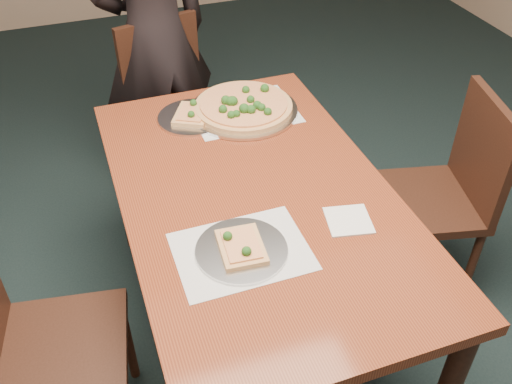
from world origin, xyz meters
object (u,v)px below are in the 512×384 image
object	(u,v)px
dining_table	(256,212)
pizza_pan	(244,107)
chair_far	(174,103)
chair_right	(446,188)
diner	(154,35)
chair_left	(29,342)
slice_plate_near	(241,248)
slice_plate_far	(192,116)

from	to	relation	value
dining_table	pizza_pan	world-z (taller)	pizza_pan
pizza_pan	chair_far	bearing A→B (deg)	107.93
chair_right	diner	world-z (taller)	diner
dining_table	pizza_pan	xyz separation A→B (m)	(0.13, 0.51, 0.12)
diner	chair_left	bearing A→B (deg)	48.50
diner	slice_plate_near	world-z (taller)	diner
chair_left	slice_plate_far	bearing A→B (deg)	-36.01
dining_table	chair_far	size ratio (longest dim) A/B	1.65
dining_table	slice_plate_near	size ratio (longest dim) A/B	5.36
chair_left	chair_far	bearing A→B (deg)	-21.44
pizza_pan	slice_plate_near	bearing A→B (deg)	-109.15
slice_plate_far	chair_left	bearing A→B (deg)	-135.39
chair_right	slice_plate_near	size ratio (longest dim) A/B	3.25
chair_far	chair_right	size ratio (longest dim) A/B	1.00
chair_right	pizza_pan	bearing A→B (deg)	-110.52
chair_left	chair_right	world-z (taller)	same
chair_far	slice_plate_near	world-z (taller)	chair_far
dining_table	diner	distance (m)	1.21
pizza_pan	chair_right	bearing A→B (deg)	-33.76
dining_table	diner	size ratio (longest dim) A/B	0.91
chair_far	slice_plate_near	xyz separation A→B (m)	(-0.08, -1.33, 0.25)
chair_far	diner	bearing A→B (deg)	92.42
chair_far	slice_plate_near	bearing A→B (deg)	-107.60
dining_table	pizza_pan	distance (m)	0.54
dining_table	slice_plate_near	distance (m)	0.31
chair_far	chair_left	world-z (taller)	same
diner	slice_plate_far	world-z (taller)	diner
chair_left	slice_plate_near	size ratio (longest dim) A/B	3.25
chair_right	slice_plate_far	bearing A→B (deg)	-105.17
diner	chair_right	bearing A→B (deg)	114.37
chair_right	slice_plate_near	bearing A→B (deg)	-60.54
chair_left	pizza_pan	world-z (taller)	chair_left
chair_right	pizza_pan	distance (m)	0.89
dining_table	slice_plate_near	xyz separation A→B (m)	(-0.14, -0.25, 0.11)
chair_left	slice_plate_near	distance (m)	0.72
slice_plate_far	diner	bearing A→B (deg)	90.86
chair_left	slice_plate_near	bearing A→B (deg)	-86.72
diner	slice_plate_near	xyz separation A→B (m)	(-0.04, -1.45, -0.06)
slice_plate_near	chair_left	bearing A→B (deg)	173.90
chair_far	chair_right	xyz separation A→B (m)	(0.90, -1.04, 0.00)
chair_left	pizza_pan	xyz separation A→B (m)	(0.93, 0.69, 0.26)
diner	pizza_pan	bearing A→B (deg)	93.45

